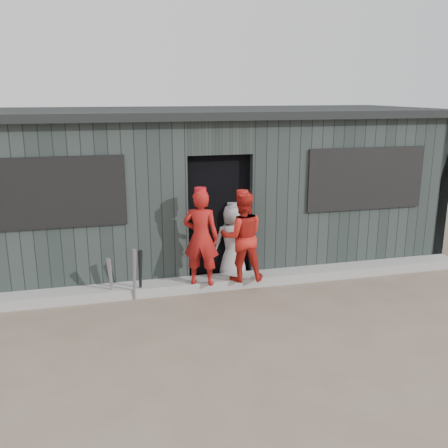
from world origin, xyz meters
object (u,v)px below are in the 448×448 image
object	(u,v)px
bat_mid	(134,275)
player_red_left	(201,238)
player_red_right	(242,237)
bat_right	(140,274)
player_grey_back	(232,242)
dugout	(201,185)
bat_left	(111,279)

from	to	relation	value
bat_mid	player_red_left	distance (m)	1.08
bat_mid	player_red_right	xyz separation A→B (m)	(1.61, 0.10, 0.42)
player_red_left	player_red_right	bearing A→B (deg)	-155.71
bat_right	player_red_left	xyz separation A→B (m)	(0.89, -0.02, 0.49)
player_red_left	player_grey_back	xyz separation A→B (m)	(0.60, 0.49, -0.25)
player_red_right	player_grey_back	xyz separation A→B (m)	(-0.02, 0.47, -0.21)
player_red_right	player_grey_back	bearing A→B (deg)	-80.55
bat_right	dugout	size ratio (longest dim) A/B	0.09
bat_mid	dugout	xyz separation A→B (m)	(1.36, 1.93, 0.89)
player_red_left	dugout	bearing A→B (deg)	-79.33
bat_mid	player_red_left	xyz separation A→B (m)	(0.98, 0.08, 0.46)
bat_right	dugout	world-z (taller)	dugout
player_grey_back	bat_mid	bearing A→B (deg)	13.82
bat_left	bat_right	xyz separation A→B (m)	(0.42, -0.01, 0.03)
bat_left	bat_mid	xyz separation A→B (m)	(0.33, -0.10, 0.06)
bat_mid	player_grey_back	xyz separation A→B (m)	(1.58, 0.57, 0.21)
bat_left	player_red_left	size ratio (longest dim) A/B	0.49
bat_right	player_red_left	bearing A→B (deg)	-1.28
player_red_right	player_red_left	bearing A→B (deg)	8.43
bat_left	player_red_left	distance (m)	1.41
bat_right	player_red_right	bearing A→B (deg)	0.07
player_red_right	dugout	distance (m)	1.91
bat_left	bat_mid	bearing A→B (deg)	-17.27
player_red_left	dugout	size ratio (longest dim) A/B	0.17
player_grey_back	player_red_right	bearing A→B (deg)	87.09
bat_right	player_red_right	distance (m)	1.58
player_grey_back	player_red_left	bearing A→B (deg)	33.31
bat_left	player_red_right	distance (m)	1.99
bat_mid	player_grey_back	bearing A→B (deg)	19.72
bat_left	bat_right	world-z (taller)	bat_right
bat_left	player_red_right	xyz separation A→B (m)	(1.93, -0.00, 0.49)
bat_right	player_red_left	distance (m)	1.01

